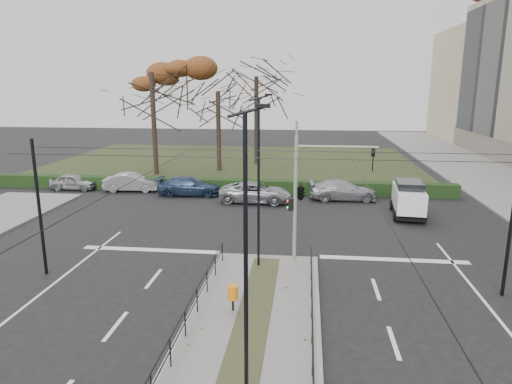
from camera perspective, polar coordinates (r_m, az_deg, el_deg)
ground at (r=17.76m, az=0.08°, el=-14.07°), size 140.00×140.00×0.00m
median_island at (r=15.56m, az=-0.98°, el=-18.04°), size 4.40×15.00×0.14m
sidewalk_east at (r=41.83m, az=29.12°, el=0.40°), size 8.00×90.00×0.14m
park at (r=48.98m, az=-2.79°, el=3.70°), size 38.00×26.00×0.10m
hedge at (r=35.97m, az=-6.18°, el=0.88°), size 38.00×1.00×1.00m
median_railing at (r=15.02m, az=-1.05°, el=-15.28°), size 4.14×13.24×0.92m
catenary at (r=18.02m, az=0.65°, el=-1.97°), size 20.00×34.00×6.00m
traffic_light at (r=20.71m, az=5.89°, el=0.26°), size 3.95×2.25×5.81m
litter_bin at (r=16.88m, az=-2.92°, el=-12.46°), size 0.38×0.38×0.97m
streetlamp_median_near at (r=11.26m, az=-1.20°, el=-8.37°), size 0.63×0.13×7.59m
streetlamp_median_far at (r=19.87m, az=0.37°, el=1.29°), size 0.64×0.13×7.66m
parked_car_first at (r=39.11m, az=-21.82°, el=1.19°), size 3.71×1.51×1.26m
parked_car_second at (r=37.08m, az=-15.26°, el=1.18°), size 4.41×1.93×1.41m
parked_car_third at (r=34.83m, az=-8.35°, el=0.73°), size 4.87×2.23×1.38m
parked_car_fourth at (r=32.40m, az=-0.03°, el=-0.04°), size 5.23×2.59×1.43m
white_van at (r=30.44m, az=18.53°, el=-0.69°), size 2.23×4.28×2.26m
rust_tree at (r=42.68m, az=-12.95°, el=14.37°), size 10.78×10.78×12.02m
bare_tree_center at (r=47.48m, az=0.05°, el=13.48°), size 8.66×8.66×11.83m
bare_tree_near at (r=43.76m, az=-4.78°, el=11.70°), size 6.70×6.70×9.92m
parked_car_fifth at (r=33.66m, az=10.83°, el=0.23°), size 5.03×2.30×1.43m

